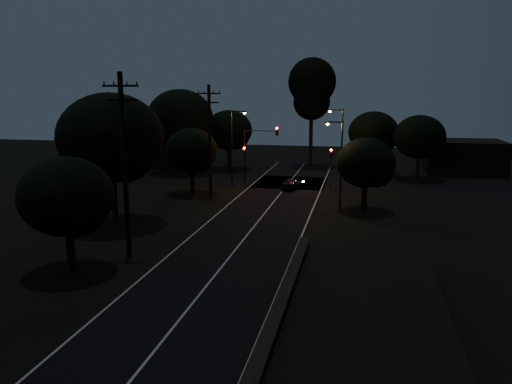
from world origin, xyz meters
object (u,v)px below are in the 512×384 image
at_px(signal_left, 245,158).
at_px(streetlight_b, 340,140).
at_px(streetlight_a, 233,143).
at_px(car, 292,184).
at_px(utility_pole_far, 210,140).
at_px(signal_right, 331,161).
at_px(utility_pole_mid, 124,164).
at_px(streetlight_c, 339,159).
at_px(tall_pine, 312,88).
at_px(signal_mast, 260,145).

height_order(signal_left, streetlight_b, streetlight_b).
relative_size(streetlight_a, car, 2.31).
bearing_deg(utility_pole_far, signal_right, 37.00).
bearing_deg(car, utility_pole_mid, 89.53).
xyz_separation_m(utility_pole_mid, signal_left, (1.40, 24.99, -2.90)).
bearing_deg(signal_right, streetlight_a, -168.66).
distance_m(utility_pole_far, streetlight_c, 12.05).
relative_size(tall_pine, streetlight_a, 1.78).
bearing_deg(streetlight_c, utility_pole_far, 170.40).
bearing_deg(utility_pole_mid, utility_pole_far, 90.00).
xyz_separation_m(utility_pole_mid, signal_right, (10.60, 24.99, -2.90)).
bearing_deg(tall_pine, signal_left, -110.46).
bearing_deg(streetlight_c, car, 121.32).
distance_m(tall_pine, car, 19.31).
distance_m(utility_pole_mid, streetlight_b, 31.15).
relative_size(utility_pole_far, signal_left, 2.56).
bearing_deg(car, signal_mast, -8.96).
height_order(utility_pole_far, streetlight_a, utility_pole_far).
height_order(signal_right, car, signal_right).
bearing_deg(tall_pine, utility_pole_far, -106.93).
relative_size(signal_left, streetlight_b, 0.51).
relative_size(utility_pole_far, streetlight_a, 1.31).
distance_m(utility_pole_far, signal_left, 8.53).
bearing_deg(utility_pole_mid, signal_right, 67.01).
height_order(streetlight_a, car, streetlight_a).
distance_m(streetlight_b, streetlight_c, 14.01).
xyz_separation_m(tall_pine, streetlight_a, (-6.31, -17.00, -5.63)).
xyz_separation_m(signal_right, signal_mast, (-7.51, 0.00, 1.50)).
distance_m(signal_mast, car, 5.54).
bearing_deg(signal_right, car, -155.93).
bearing_deg(tall_pine, streetlight_b, -68.62).
height_order(utility_pole_mid, streetlight_a, utility_pole_mid).
height_order(signal_right, streetlight_a, streetlight_a).
bearing_deg(utility_pole_far, car, 42.80).
bearing_deg(car, tall_pine, -74.95).
height_order(utility_pole_far, streetlight_b, utility_pole_far).
bearing_deg(signal_right, streetlight_b, 80.00).
bearing_deg(streetlight_c, streetlight_b, 92.14).
xyz_separation_m(signal_right, car, (-3.81, -1.70, -2.25)).
bearing_deg(tall_pine, car, -90.73).
xyz_separation_m(streetlight_b, car, (-4.52, -5.71, -4.05)).
distance_m(tall_pine, signal_mast, 16.60).
xyz_separation_m(tall_pine, car, (-0.21, -16.71, -9.68)).
height_order(streetlight_b, car, streetlight_b).
bearing_deg(signal_right, signal_left, 180.00).
height_order(streetlight_a, streetlight_c, streetlight_a).
bearing_deg(car, utility_pole_far, 58.58).
bearing_deg(streetlight_a, utility_pole_far, -96.59).
bearing_deg(utility_pole_mid, streetlight_c, 51.74).
xyz_separation_m(signal_left, car, (5.39, -1.70, -2.25)).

